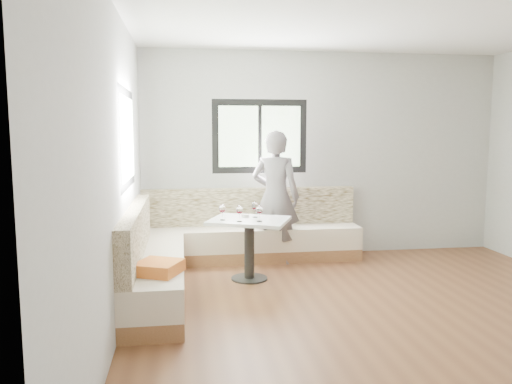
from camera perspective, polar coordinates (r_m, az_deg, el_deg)
room at (r=4.72m, az=14.89°, el=2.93°), size 5.01×5.01×2.81m
banquette at (r=6.05m, az=-4.81°, el=-6.35°), size 2.90×2.80×0.95m
table at (r=5.80m, az=-0.78°, el=-4.85°), size 1.06×0.96×0.72m
person at (r=6.52m, az=2.25°, el=-0.56°), size 0.75×0.64×1.74m
olive_ramekin at (r=5.88m, az=-1.24°, el=-2.72°), size 0.09×0.09×0.04m
wine_glass_a at (r=5.68m, az=-3.86°, el=-1.95°), size 0.08×0.08×0.18m
wine_glass_b at (r=5.58m, az=-1.90°, el=-2.10°), size 0.08×0.08×0.18m
wine_glass_c at (r=5.58m, az=0.40°, el=-2.10°), size 0.08×0.08×0.18m
wine_glass_d at (r=5.85m, az=-0.12°, el=-1.68°), size 0.08×0.08×0.18m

